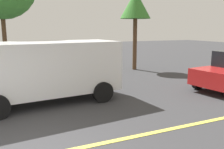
% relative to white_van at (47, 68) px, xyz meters
% --- Properties ---
extents(lane_marking_centre, '(28.00, 0.16, 0.01)m').
position_rel_white_van_xyz_m(lane_marking_centre, '(1.59, -3.89, -1.26)').
color(lane_marking_centre, '#E0D14C').
extents(white_van, '(5.36, 2.63, 2.20)m').
position_rel_white_van_xyz_m(white_van, '(0.00, 0.00, 0.00)').
color(white_van, white).
rests_on(white_van, ground_plane).
extents(tree_left_verge, '(1.94, 1.94, 5.01)m').
position_rel_white_van_xyz_m(tree_left_verge, '(6.49, 5.00, 2.80)').
color(tree_left_verge, '#513823').
rests_on(tree_left_verge, ground_plane).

